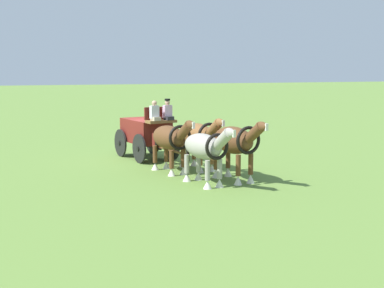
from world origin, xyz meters
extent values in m
plane|color=olive|center=(0.00, 0.00, 0.00)|extent=(220.00, 220.00, 0.00)
cube|color=maroon|center=(0.00, 0.00, 1.27)|extent=(2.83, 1.85, 1.05)
cube|color=brown|center=(1.54, 0.26, 1.83)|extent=(0.77, 1.36, 0.12)
cube|color=maroon|center=(1.94, 0.33, 1.09)|extent=(0.43, 1.17, 0.60)
cube|color=maroon|center=(1.25, 0.21, 2.17)|extent=(0.27, 1.28, 0.55)
cube|color=black|center=(0.00, 0.00, 0.64)|extent=(2.88, 0.64, 0.16)
cylinder|color=black|center=(0.90, 0.98, 0.64)|extent=(1.27, 0.29, 1.28)
cylinder|color=black|center=(0.90, 0.98, 0.64)|extent=(0.23, 0.21, 0.20)
cylinder|color=black|center=(1.17, -0.63, 0.64)|extent=(1.27, 0.29, 1.28)
cylinder|color=black|center=(1.17, -0.63, 0.64)|extent=(0.23, 0.21, 0.20)
cylinder|color=black|center=(-1.17, 0.63, 0.64)|extent=(1.27, 0.29, 1.28)
cylinder|color=black|center=(-1.17, 0.63, 0.64)|extent=(0.23, 0.21, 0.20)
cylinder|color=black|center=(-0.90, -0.98, 0.64)|extent=(1.27, 0.29, 1.28)
cylinder|color=black|center=(-0.90, -0.98, 0.64)|extent=(0.23, 0.21, 0.20)
cylinder|color=brown|center=(2.58, 0.44, 0.69)|extent=(2.58, 0.53, 0.10)
cube|color=#2D2D33|center=(1.61, 0.59, 1.97)|extent=(0.45, 0.38, 0.16)
cube|color=silver|center=(1.49, 0.57, 2.25)|extent=(0.30, 0.40, 0.55)
sphere|color=tan|center=(1.49, 0.57, 2.63)|extent=(0.22, 0.22, 0.22)
cylinder|color=black|center=(1.49, 0.57, 2.76)|extent=(0.24, 0.24, 0.08)
cube|color=#BCB293|center=(1.71, -0.03, 1.97)|extent=(0.45, 0.38, 0.16)
cube|color=silver|center=(1.60, -0.05, 2.25)|extent=(0.30, 0.40, 0.55)
sphere|color=tan|center=(1.60, -0.05, 2.63)|extent=(0.22, 0.22, 0.22)
ellipsoid|color=brown|center=(3.36, 1.23, 1.40)|extent=(2.18, 1.32, 0.99)
cylinder|color=brown|center=(4.02, 1.62, 0.64)|extent=(0.18, 0.18, 0.68)
cone|color=silver|center=(4.02, 1.62, 0.15)|extent=(0.30, 0.30, 0.29)
cylinder|color=brown|center=(4.11, 1.08, 0.64)|extent=(0.18, 0.18, 0.68)
cone|color=silver|center=(4.11, 1.08, 0.15)|extent=(0.30, 0.30, 0.29)
cylinder|color=brown|center=(2.61, 1.38, 0.64)|extent=(0.18, 0.18, 0.68)
cone|color=silver|center=(2.61, 1.38, 0.15)|extent=(0.30, 0.30, 0.29)
cylinder|color=brown|center=(2.70, 0.84, 0.64)|extent=(0.18, 0.18, 0.68)
cone|color=silver|center=(2.70, 0.84, 0.15)|extent=(0.30, 0.30, 0.29)
cylinder|color=brown|center=(4.63, 1.44, 1.80)|extent=(0.99, 0.51, 0.81)
ellipsoid|color=brown|center=(4.99, 1.50, 2.06)|extent=(0.64, 0.36, 0.32)
cube|color=silver|center=(5.27, 1.55, 2.06)|extent=(0.08, 0.11, 0.24)
torus|color=black|center=(4.26, 1.38, 1.50)|extent=(0.29, 1.02, 1.01)
cylinder|color=black|center=(2.30, 1.05, 1.10)|extent=(0.14, 0.14, 0.80)
ellipsoid|color=brown|center=(3.57, -0.05, 1.40)|extent=(2.19, 1.27, 0.94)
cylinder|color=brown|center=(4.24, 0.32, 0.65)|extent=(0.18, 0.18, 0.70)
cone|color=silver|center=(4.24, 0.32, 0.15)|extent=(0.30, 0.30, 0.30)
cylinder|color=brown|center=(4.33, -0.19, 0.65)|extent=(0.18, 0.18, 0.70)
cone|color=silver|center=(4.33, -0.19, 0.15)|extent=(0.30, 0.30, 0.30)
cylinder|color=brown|center=(2.82, 0.08, 0.65)|extent=(0.18, 0.18, 0.70)
cone|color=silver|center=(2.82, 0.08, 0.15)|extent=(0.30, 0.30, 0.30)
cylinder|color=brown|center=(2.91, -0.43, 0.65)|extent=(0.18, 0.18, 0.70)
cone|color=silver|center=(2.91, -0.43, 0.15)|extent=(0.30, 0.30, 0.30)
cylinder|color=brown|center=(4.85, 0.16, 1.80)|extent=(0.99, 0.51, 0.81)
ellipsoid|color=brown|center=(5.21, 0.22, 2.05)|extent=(0.64, 0.36, 0.32)
cube|color=silver|center=(5.49, 0.27, 2.05)|extent=(0.08, 0.11, 0.24)
torus|color=black|center=(4.49, 0.10, 1.50)|extent=(0.28, 0.97, 0.97)
cylinder|color=black|center=(2.51, -0.23, 1.10)|extent=(0.14, 0.14, 0.80)
ellipsoid|color=brown|center=(5.92, 1.66, 1.50)|extent=(2.22, 1.33, 0.99)
cylinder|color=brown|center=(6.59, 2.05, 0.70)|extent=(0.18, 0.18, 0.76)
cone|color=silver|center=(6.59, 2.05, 0.16)|extent=(0.30, 0.30, 0.32)
cylinder|color=brown|center=(6.68, 1.51, 0.70)|extent=(0.18, 0.18, 0.76)
cone|color=silver|center=(6.68, 1.51, 0.16)|extent=(0.30, 0.30, 0.32)
cylinder|color=brown|center=(5.16, 1.81, 0.70)|extent=(0.18, 0.18, 0.76)
cone|color=silver|center=(5.16, 1.81, 0.16)|extent=(0.30, 0.30, 0.32)
cylinder|color=brown|center=(5.25, 1.27, 0.70)|extent=(0.18, 0.18, 0.76)
cone|color=silver|center=(5.25, 1.27, 0.16)|extent=(0.30, 0.30, 0.32)
cylinder|color=brown|center=(7.21, 1.88, 1.91)|extent=(0.99, 0.51, 0.81)
ellipsoid|color=brown|center=(7.57, 1.94, 2.17)|extent=(0.64, 0.36, 0.32)
cube|color=silver|center=(7.85, 1.99, 2.17)|extent=(0.08, 0.11, 0.24)
torus|color=black|center=(6.84, 1.82, 1.60)|extent=(0.29, 1.02, 1.02)
cylinder|color=black|center=(4.85, 1.48, 1.20)|extent=(0.14, 0.14, 0.80)
ellipsoid|color=#9E998E|center=(6.14, 0.38, 1.37)|extent=(2.18, 1.23, 0.90)
cylinder|color=#9E998E|center=(6.81, 0.74, 0.65)|extent=(0.18, 0.18, 0.70)
cone|color=silver|center=(6.81, 0.74, 0.15)|extent=(0.30, 0.30, 0.30)
cylinder|color=#9E998E|center=(6.89, 0.26, 0.65)|extent=(0.18, 0.18, 0.70)
cone|color=silver|center=(6.89, 0.26, 0.15)|extent=(0.30, 0.30, 0.30)
cylinder|color=#9E998E|center=(5.39, 0.50, 0.65)|extent=(0.18, 0.18, 0.70)
cone|color=silver|center=(5.39, 0.50, 0.15)|extent=(0.30, 0.30, 0.30)
cylinder|color=#9E998E|center=(5.47, 0.02, 0.65)|extent=(0.18, 0.18, 0.70)
cone|color=silver|center=(5.47, 0.02, 0.15)|extent=(0.30, 0.30, 0.30)
cylinder|color=#9E998E|center=(7.41, 0.60, 1.77)|extent=(0.99, 0.51, 0.81)
ellipsoid|color=#9E998E|center=(7.78, 0.66, 2.03)|extent=(0.64, 0.36, 0.32)
cube|color=silver|center=(8.05, 0.71, 2.03)|extent=(0.08, 0.11, 0.24)
torus|color=black|center=(7.05, 0.54, 1.47)|extent=(0.27, 0.93, 0.93)
cylinder|color=black|center=(5.07, 0.20, 1.07)|extent=(0.14, 0.14, 0.80)
camera|label=1|loc=(23.73, -6.60, 4.13)|focal=50.57mm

